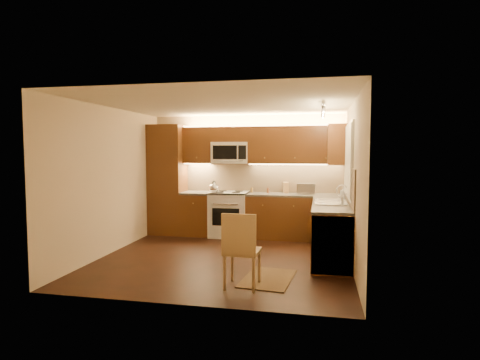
% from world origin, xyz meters
% --- Properties ---
extents(floor, '(4.00, 4.00, 0.01)m').
position_xyz_m(floor, '(0.00, 0.00, 0.00)').
color(floor, black).
rests_on(floor, ground).
extents(ceiling, '(4.00, 4.00, 0.01)m').
position_xyz_m(ceiling, '(0.00, 0.00, 2.50)').
color(ceiling, beige).
rests_on(ceiling, ground).
extents(wall_back, '(4.00, 0.01, 2.50)m').
position_xyz_m(wall_back, '(0.00, 2.00, 1.25)').
color(wall_back, '#CBB594').
rests_on(wall_back, ground).
extents(wall_front, '(4.00, 0.01, 2.50)m').
position_xyz_m(wall_front, '(0.00, -2.00, 1.25)').
color(wall_front, '#CBB594').
rests_on(wall_front, ground).
extents(wall_left, '(0.01, 4.00, 2.50)m').
position_xyz_m(wall_left, '(-2.00, 0.00, 1.25)').
color(wall_left, '#CBB594').
rests_on(wall_left, ground).
extents(wall_right, '(0.01, 4.00, 2.50)m').
position_xyz_m(wall_right, '(2.00, 0.00, 1.25)').
color(wall_right, '#CBB594').
rests_on(wall_right, ground).
extents(pantry, '(0.70, 0.60, 2.30)m').
position_xyz_m(pantry, '(-1.65, 1.70, 1.15)').
color(pantry, '#4E2510').
rests_on(pantry, floor).
extents(base_cab_back_left, '(0.62, 0.60, 0.86)m').
position_xyz_m(base_cab_back_left, '(-0.99, 1.70, 0.43)').
color(base_cab_back_left, '#4E2510').
rests_on(base_cab_back_left, floor).
extents(counter_back_left, '(0.62, 0.60, 0.04)m').
position_xyz_m(counter_back_left, '(-0.99, 1.70, 0.88)').
color(counter_back_left, '#353331').
rests_on(counter_back_left, base_cab_back_left).
extents(base_cab_back_right, '(1.92, 0.60, 0.86)m').
position_xyz_m(base_cab_back_right, '(1.04, 1.70, 0.43)').
color(base_cab_back_right, '#4E2510').
rests_on(base_cab_back_right, floor).
extents(counter_back_right, '(1.92, 0.60, 0.04)m').
position_xyz_m(counter_back_right, '(1.04, 1.70, 0.88)').
color(counter_back_right, '#353331').
rests_on(counter_back_right, base_cab_back_right).
extents(base_cab_right, '(0.60, 2.00, 0.86)m').
position_xyz_m(base_cab_right, '(1.70, 0.40, 0.43)').
color(base_cab_right, '#4E2510').
rests_on(base_cab_right, floor).
extents(counter_right, '(0.60, 2.00, 0.04)m').
position_xyz_m(counter_right, '(1.70, 0.40, 0.88)').
color(counter_right, '#353331').
rests_on(counter_right, base_cab_right).
extents(dishwasher, '(0.58, 0.60, 0.84)m').
position_xyz_m(dishwasher, '(1.70, -0.30, 0.43)').
color(dishwasher, silver).
rests_on(dishwasher, floor).
extents(backsplash_back, '(3.30, 0.02, 0.60)m').
position_xyz_m(backsplash_back, '(0.35, 1.99, 1.20)').
color(backsplash_back, tan).
rests_on(backsplash_back, wall_back).
extents(backsplash_right, '(0.02, 2.00, 0.60)m').
position_xyz_m(backsplash_right, '(1.99, 0.40, 1.20)').
color(backsplash_right, tan).
rests_on(backsplash_right, wall_right).
extents(upper_cab_back_left, '(0.62, 0.35, 0.75)m').
position_xyz_m(upper_cab_back_left, '(-0.99, 1.82, 1.88)').
color(upper_cab_back_left, '#4E2510').
rests_on(upper_cab_back_left, wall_back).
extents(upper_cab_back_right, '(1.92, 0.35, 0.75)m').
position_xyz_m(upper_cab_back_right, '(1.04, 1.82, 1.88)').
color(upper_cab_back_right, '#4E2510').
rests_on(upper_cab_back_right, wall_back).
extents(upper_cab_bridge, '(0.76, 0.35, 0.31)m').
position_xyz_m(upper_cab_bridge, '(-0.30, 1.82, 2.09)').
color(upper_cab_bridge, '#4E2510').
rests_on(upper_cab_bridge, wall_back).
extents(upper_cab_right_corner, '(0.35, 0.50, 0.75)m').
position_xyz_m(upper_cab_right_corner, '(1.82, 1.40, 1.88)').
color(upper_cab_right_corner, '#4E2510').
rests_on(upper_cab_right_corner, wall_right).
extents(stove, '(0.76, 0.65, 0.92)m').
position_xyz_m(stove, '(-0.30, 1.68, 0.46)').
color(stove, silver).
rests_on(stove, floor).
extents(microwave, '(0.76, 0.38, 0.44)m').
position_xyz_m(microwave, '(-0.30, 1.81, 1.72)').
color(microwave, silver).
rests_on(microwave, wall_back).
extents(window_frame, '(0.03, 1.44, 1.24)m').
position_xyz_m(window_frame, '(1.99, 0.55, 1.60)').
color(window_frame, silver).
rests_on(window_frame, wall_right).
extents(window_blinds, '(0.02, 1.36, 1.16)m').
position_xyz_m(window_blinds, '(1.97, 0.55, 1.60)').
color(window_blinds, silver).
rests_on(window_blinds, wall_right).
extents(sink, '(0.52, 0.86, 0.15)m').
position_xyz_m(sink, '(1.70, 0.55, 0.98)').
color(sink, silver).
rests_on(sink, counter_right).
extents(faucet, '(0.20, 0.04, 0.30)m').
position_xyz_m(faucet, '(1.88, 0.55, 1.05)').
color(faucet, silver).
rests_on(faucet, counter_right).
extents(track_light_bar, '(0.04, 1.20, 0.03)m').
position_xyz_m(track_light_bar, '(1.55, 0.40, 2.46)').
color(track_light_bar, silver).
rests_on(track_light_bar, ceiling).
extents(kettle, '(0.25, 0.25, 0.24)m').
position_xyz_m(kettle, '(-0.57, 1.48, 1.04)').
color(kettle, silver).
rests_on(kettle, stove).
extents(toaster_oven, '(0.36, 0.27, 0.21)m').
position_xyz_m(toaster_oven, '(1.26, 1.74, 1.01)').
color(toaster_oven, silver).
rests_on(toaster_oven, counter_back_right).
extents(knife_block, '(0.13, 0.18, 0.22)m').
position_xyz_m(knife_block, '(0.84, 1.89, 1.01)').
color(knife_block, olive).
rests_on(knife_block, counter_back_right).
extents(spice_jar_a, '(0.05, 0.05, 0.09)m').
position_xyz_m(spice_jar_a, '(0.50, 1.85, 0.94)').
color(spice_jar_a, silver).
rests_on(spice_jar_a, counter_back_right).
extents(spice_jar_b, '(0.06, 0.06, 0.11)m').
position_xyz_m(spice_jar_b, '(0.48, 1.81, 0.95)').
color(spice_jar_b, brown).
rests_on(spice_jar_b, counter_back_right).
extents(spice_jar_c, '(0.05, 0.05, 0.09)m').
position_xyz_m(spice_jar_c, '(0.14, 1.94, 0.94)').
color(spice_jar_c, silver).
rests_on(spice_jar_c, counter_back_right).
extents(spice_jar_d, '(0.05, 0.05, 0.10)m').
position_xyz_m(spice_jar_d, '(0.14, 1.85, 0.95)').
color(spice_jar_d, olive).
rests_on(spice_jar_d, counter_back_right).
extents(soap_bottle, '(0.10, 0.11, 0.20)m').
position_xyz_m(soap_bottle, '(1.94, 1.26, 1.00)').
color(soap_bottle, '#B0AFB4').
rests_on(soap_bottle, counter_right).
extents(rug, '(0.74, 1.02, 0.01)m').
position_xyz_m(rug, '(0.83, -0.90, 0.01)').
color(rug, black).
rests_on(rug, floor).
extents(dining_chair, '(0.45, 0.45, 0.98)m').
position_xyz_m(dining_chair, '(0.55, -1.28, 0.49)').
color(dining_chair, olive).
rests_on(dining_chair, floor).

